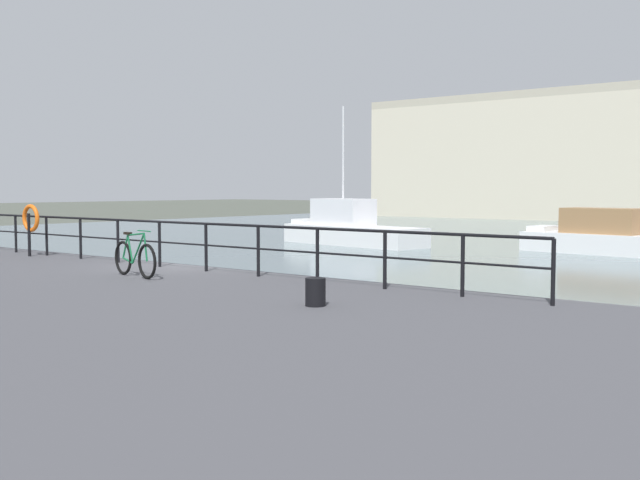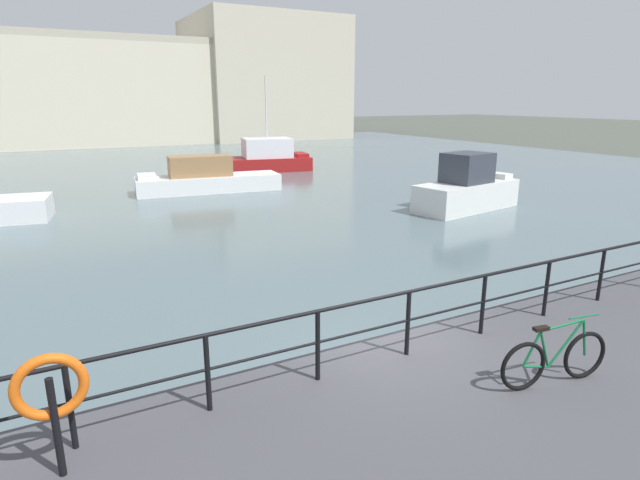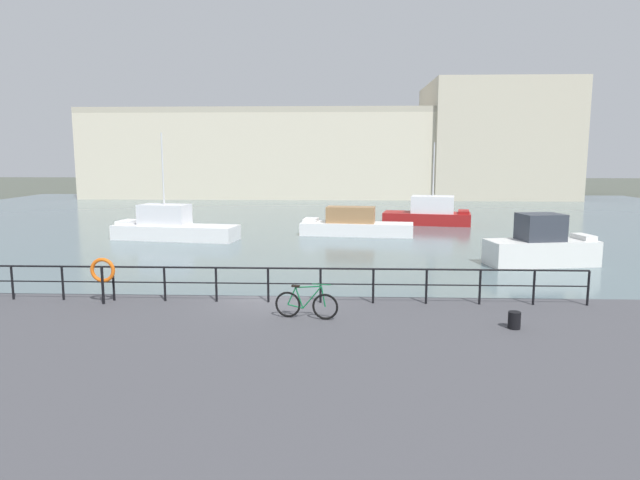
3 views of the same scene
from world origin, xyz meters
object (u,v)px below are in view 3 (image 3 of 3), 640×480
at_px(moored_cabin_cruiser, 172,227).
at_px(moored_harbor_tender, 354,225).
at_px(mooring_bollard, 514,320).
at_px(life_ring_stand, 103,272).
at_px(parked_bicycle, 306,304).
at_px(moored_white_yacht, 429,213).
at_px(harbor_building, 377,152).
at_px(moored_small_launch, 541,246).

relative_size(moored_cabin_cruiser, moored_harbor_tender, 1.07).
relative_size(mooring_bollard, life_ring_stand, 0.31).
distance_m(moored_cabin_cruiser, life_ring_stand, 19.75).
bearing_deg(parked_bicycle, moored_white_yacht, 85.64).
relative_size(harbor_building, moored_small_launch, 10.98).
xyz_separation_m(harbor_building, moored_white_yacht, (2.37, -30.96, -4.95)).
bearing_deg(moored_harbor_tender, life_ring_stand, 76.81).
relative_size(moored_white_yacht, life_ring_stand, 5.07).
relative_size(moored_cabin_cruiser, mooring_bollard, 18.81).
distance_m(moored_white_yacht, life_ring_stand, 31.43).
bearing_deg(moored_cabin_cruiser, mooring_bollard, 135.12).
xyz_separation_m(moored_small_launch, life_ring_stand, (-16.95, -11.61, 0.99)).
height_order(harbor_building, moored_white_yacht, harbor_building).
relative_size(parked_bicycle, life_ring_stand, 1.25).
xyz_separation_m(moored_cabin_cruiser, parked_bicycle, (10.02, -20.65, 0.55)).
xyz_separation_m(moored_white_yacht, moored_harbor_tender, (-6.01, -6.38, -0.18)).
distance_m(moored_cabin_cruiser, moored_harbor_tender, 12.04).
distance_m(moored_small_launch, moored_harbor_tender, 13.57).
distance_m(parked_bicycle, mooring_bollard, 5.45).
relative_size(moored_harbor_tender, mooring_bollard, 17.60).
xyz_separation_m(harbor_building, moored_small_launch, (5.37, -47.49, -4.90)).
bearing_deg(mooring_bollard, moored_harbor_tender, 98.69).
bearing_deg(moored_white_yacht, mooring_bollard, -83.40).
distance_m(harbor_building, moored_harbor_tender, 37.86).
bearing_deg(mooring_bollard, harbor_building, 89.99).
height_order(moored_cabin_cruiser, parked_bicycle, moored_cabin_cruiser).
height_order(moored_white_yacht, parked_bicycle, moored_white_yacht).
bearing_deg(moored_small_launch, moored_harbor_tender, 121.58).
bearing_deg(moored_white_yacht, moored_cabin_cruiser, -142.58).
bearing_deg(moored_small_launch, moored_cabin_cruiser, 149.62).
relative_size(moored_white_yacht, parked_bicycle, 4.04).
height_order(moored_small_launch, mooring_bollard, moored_small_launch).
relative_size(parked_bicycle, mooring_bollard, 3.98).
bearing_deg(harbor_building, moored_small_launch, -83.55).
bearing_deg(moored_cabin_cruiser, life_ring_stand, 110.52).
relative_size(harbor_building, moored_white_yacht, 8.61).
distance_m(parked_bicycle, life_ring_stand, 6.34).
xyz_separation_m(moored_cabin_cruiser, mooring_bollard, (15.42, -21.34, 0.38)).
bearing_deg(moored_cabin_cruiser, moored_small_launch, 168.88).
xyz_separation_m(moored_cabin_cruiser, moored_small_launch, (20.80, -7.73, 0.14)).
height_order(moored_cabin_cruiser, mooring_bollard, moored_cabin_cruiser).
bearing_deg(life_ring_stand, moored_harbor_tender, 69.96).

